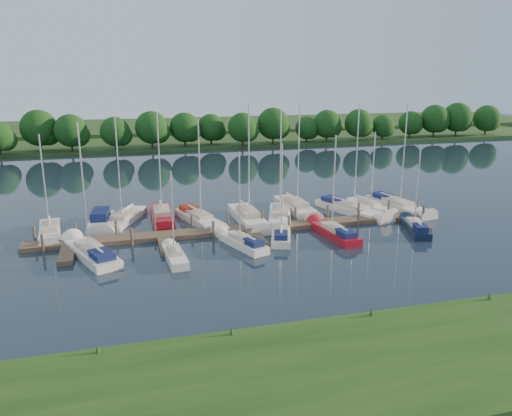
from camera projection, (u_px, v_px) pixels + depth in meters
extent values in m
plane|color=#182531|center=(273.00, 260.00, 39.94)|extent=(260.00, 260.00, 0.00)
cube|color=#1A4212|center=(367.00, 367.00, 24.97)|extent=(90.00, 10.00, 0.50)
cube|color=#4E392B|center=(248.00, 229.00, 47.34)|extent=(40.00, 2.00, 0.40)
cube|color=#4E392B|center=(67.00, 255.00, 40.49)|extent=(1.20, 4.00, 0.40)
cube|color=#4E392B|center=(166.00, 246.00, 42.51)|extent=(1.20, 4.00, 0.40)
cube|color=#4E392B|center=(257.00, 239.00, 44.54)|extent=(1.20, 4.00, 0.40)
cube|color=#4E392B|center=(339.00, 231.00, 46.57)|extent=(1.20, 4.00, 0.40)
cube|color=#4E392B|center=(415.00, 225.00, 48.60)|extent=(1.20, 4.00, 0.40)
cylinder|color=#473D33|center=(35.00, 237.00, 43.63)|extent=(0.24, 0.24, 2.00)
cylinder|color=#473D33|center=(76.00, 234.00, 44.50)|extent=(0.24, 0.24, 2.00)
cylinder|color=#473D33|center=(116.00, 231.00, 45.38)|extent=(0.24, 0.24, 2.00)
cylinder|color=#473D33|center=(155.00, 228.00, 46.25)|extent=(0.24, 0.24, 2.00)
cylinder|color=#473D33|center=(192.00, 225.00, 47.13)|extent=(0.24, 0.24, 2.00)
cylinder|color=#473D33|center=(228.00, 222.00, 48.01)|extent=(0.24, 0.24, 2.00)
cylinder|color=#473D33|center=(262.00, 220.00, 48.88)|extent=(0.24, 0.24, 2.00)
cylinder|color=#473D33|center=(295.00, 217.00, 49.76)|extent=(0.24, 0.24, 2.00)
cylinder|color=#473D33|center=(327.00, 215.00, 50.64)|extent=(0.24, 0.24, 2.00)
cylinder|color=#473D33|center=(358.00, 212.00, 51.51)|extent=(0.24, 0.24, 2.00)
cylinder|color=#473D33|center=(388.00, 210.00, 52.39)|extent=(0.24, 0.24, 2.00)
cylinder|color=#473D33|center=(417.00, 208.00, 53.26)|extent=(0.24, 0.24, 2.00)
cylinder|color=#473D33|center=(43.00, 246.00, 41.46)|extent=(0.24, 0.24, 2.00)
cylinder|color=#473D33|center=(132.00, 239.00, 43.28)|extent=(0.24, 0.24, 2.00)
cylinder|color=#473D33|center=(213.00, 232.00, 45.11)|extent=(0.24, 0.24, 2.00)
cylinder|color=#473D33|center=(289.00, 226.00, 46.94)|extent=(0.24, 0.24, 2.00)
cylinder|color=#473D33|center=(358.00, 220.00, 48.76)|extent=(0.24, 0.24, 2.00)
cylinder|color=#473D33|center=(423.00, 215.00, 50.59)|extent=(0.24, 0.24, 2.00)
cube|color=#264219|center=(173.00, 140.00, 109.72)|extent=(180.00, 30.00, 0.60)
cube|color=#315625|center=(163.00, 127.00, 132.90)|extent=(220.00, 40.00, 1.40)
sphere|color=#0F350E|center=(5.00, 134.00, 89.16)|extent=(4.73, 4.73, 4.73)
cylinder|color=#38281C|center=(41.00, 150.00, 89.17)|extent=(0.36, 0.36, 2.41)
sphere|color=#0F350E|center=(39.00, 134.00, 88.40)|extent=(5.63, 5.63, 5.63)
sphere|color=#0F350E|center=(47.00, 138.00, 89.10)|extent=(4.02, 4.02, 4.02)
cylinder|color=#38281C|center=(75.00, 148.00, 91.68)|extent=(0.36, 0.36, 2.46)
sphere|color=#0F350E|center=(73.00, 131.00, 90.90)|extent=(5.74, 5.74, 5.74)
sphere|color=#0F350E|center=(81.00, 136.00, 91.61)|extent=(4.10, 4.10, 4.10)
cylinder|color=#38281C|center=(106.00, 147.00, 93.19)|extent=(0.36, 0.36, 2.45)
sphere|color=#0F350E|center=(105.00, 131.00, 92.41)|extent=(5.71, 5.71, 5.71)
sphere|color=#0F350E|center=(112.00, 135.00, 93.12)|extent=(4.08, 4.08, 4.08)
cylinder|color=#38281C|center=(149.00, 144.00, 97.58)|extent=(0.36, 0.36, 2.15)
sphere|color=#0F350E|center=(149.00, 131.00, 96.90)|extent=(5.02, 5.02, 5.02)
sphere|color=#0F350E|center=(154.00, 134.00, 97.54)|extent=(3.59, 3.59, 3.59)
cylinder|color=#38281C|center=(177.00, 143.00, 97.76)|extent=(0.36, 0.36, 2.70)
sphere|color=#0F350E|center=(177.00, 126.00, 96.90)|extent=(6.29, 6.29, 6.29)
sphere|color=#0F350E|center=(184.00, 130.00, 97.67)|extent=(4.50, 4.50, 4.50)
cylinder|color=#38281C|center=(209.00, 142.00, 98.42)|extent=(0.36, 0.36, 2.83)
sphere|color=#0F350E|center=(208.00, 124.00, 97.52)|extent=(6.60, 6.60, 6.60)
sphere|color=#0F350E|center=(215.00, 129.00, 98.31)|extent=(4.71, 4.71, 4.71)
cylinder|color=#38281C|center=(240.00, 140.00, 101.35)|extent=(0.36, 0.36, 2.85)
sphere|color=#0F350E|center=(240.00, 123.00, 100.44)|extent=(6.64, 6.64, 6.64)
sphere|color=#0F350E|center=(246.00, 127.00, 101.24)|extent=(4.74, 4.74, 4.74)
cylinder|color=#38281C|center=(274.00, 140.00, 102.54)|extent=(0.36, 0.36, 2.50)
sphere|color=#0F350E|center=(274.00, 125.00, 101.74)|extent=(5.84, 5.84, 5.84)
sphere|color=#0F350E|center=(280.00, 129.00, 102.46)|extent=(4.17, 4.17, 4.17)
cylinder|color=#38281C|center=(308.00, 140.00, 103.68)|extent=(0.36, 0.36, 2.21)
sphere|color=#0F350E|center=(308.00, 127.00, 102.97)|extent=(5.16, 5.16, 5.16)
sphere|color=#0F350E|center=(313.00, 130.00, 103.63)|extent=(3.69, 3.69, 3.69)
cylinder|color=#38281C|center=(325.00, 139.00, 105.30)|extent=(0.36, 0.36, 2.33)
sphere|color=#0F350E|center=(325.00, 125.00, 104.56)|extent=(5.45, 5.45, 5.45)
sphere|color=#0F350E|center=(330.00, 128.00, 105.24)|extent=(3.89, 3.89, 3.89)
cylinder|color=#38281C|center=(353.00, 136.00, 108.15)|extent=(0.36, 0.36, 2.81)
sphere|color=#0F350E|center=(354.00, 120.00, 107.25)|extent=(6.55, 6.55, 6.55)
sphere|color=#0F350E|center=(360.00, 124.00, 108.04)|extent=(4.68, 4.68, 4.68)
cylinder|color=#38281C|center=(389.00, 138.00, 107.15)|extent=(0.36, 0.36, 2.00)
sphere|color=#0F350E|center=(390.00, 127.00, 106.51)|extent=(4.67, 4.67, 4.67)
sphere|color=#0F350E|center=(393.00, 130.00, 107.13)|extent=(3.34, 3.34, 3.34)
cylinder|color=#38281C|center=(408.00, 136.00, 110.52)|extent=(0.36, 0.36, 2.21)
sphere|color=#0F350E|center=(409.00, 124.00, 109.82)|extent=(5.16, 5.16, 5.16)
sphere|color=#0F350E|center=(413.00, 127.00, 110.48)|extent=(3.68, 3.68, 3.68)
cylinder|color=#38281C|center=(432.00, 135.00, 112.16)|extent=(0.36, 0.36, 2.14)
sphere|color=#0F350E|center=(433.00, 123.00, 111.48)|extent=(5.00, 5.00, 5.00)
sphere|color=#0F350E|center=(436.00, 126.00, 112.12)|extent=(3.57, 3.57, 3.57)
cylinder|color=#38281C|center=(464.00, 134.00, 111.87)|extent=(0.36, 0.36, 2.64)
sphere|color=#0F350E|center=(465.00, 120.00, 111.02)|extent=(6.17, 6.17, 6.17)
sphere|color=#0F350E|center=(469.00, 123.00, 111.78)|extent=(4.41, 4.41, 4.41)
cylinder|color=#38281C|center=(489.00, 133.00, 114.49)|extent=(0.36, 0.36, 2.48)
sphere|color=#0F350E|center=(491.00, 120.00, 113.70)|extent=(5.78, 5.78, 5.78)
sphere|color=#0F350E|center=(494.00, 123.00, 114.42)|extent=(4.13, 4.13, 4.13)
cube|color=white|center=(50.00, 233.00, 46.27)|extent=(2.47, 6.60, 1.06)
cone|color=white|center=(50.00, 244.00, 43.37)|extent=(1.14, 2.34, 0.90)
cube|color=#C9B19B|center=(49.00, 227.00, 45.80)|extent=(1.65, 3.03, 0.48)
cylinder|color=silver|center=(44.00, 183.00, 44.42)|extent=(0.12, 0.12, 8.70)
cylinder|color=silver|center=(49.00, 220.00, 46.57)|extent=(0.41, 2.89, 0.10)
cylinder|color=white|center=(49.00, 220.00, 46.57)|extent=(0.47, 2.58, 0.20)
cube|color=white|center=(101.00, 223.00, 49.33)|extent=(2.54, 5.99, 1.06)
cone|color=white|center=(97.00, 232.00, 46.56)|extent=(1.14, 1.84, 0.96)
cube|color=#161F4F|center=(100.00, 215.00, 49.11)|extent=(1.88, 3.34, 0.96)
cube|color=white|center=(125.00, 220.00, 50.42)|extent=(4.73, 7.55, 1.06)
cone|color=white|center=(110.00, 231.00, 46.91)|extent=(1.94, 2.76, 1.03)
cube|color=#C9B19B|center=(123.00, 214.00, 49.89)|extent=(2.70, 3.64, 0.48)
cylinder|color=silver|center=(118.00, 168.00, 48.29)|extent=(0.12, 0.12, 9.89)
cylinder|color=silver|center=(127.00, 208.00, 50.85)|extent=(1.37, 3.08, 0.10)
cylinder|color=white|center=(127.00, 208.00, 50.85)|extent=(1.32, 2.78, 0.20)
cube|color=#A70F1D|center=(162.00, 217.00, 51.33)|extent=(2.26, 7.53, 1.22)
cone|color=#A70F1D|center=(164.00, 228.00, 47.83)|extent=(1.11, 2.64, 1.05)
cube|color=#C9B19B|center=(162.00, 211.00, 50.77)|extent=(1.65, 3.40, 0.56)
cylinder|color=silver|center=(159.00, 164.00, 49.15)|extent=(0.12, 0.12, 10.10)
cylinder|color=silver|center=(161.00, 204.00, 51.71)|extent=(0.17, 3.37, 0.10)
cylinder|color=white|center=(161.00, 204.00, 51.71)|extent=(0.27, 3.00, 0.20)
cube|color=white|center=(198.00, 220.00, 50.23)|extent=(4.00, 7.42, 1.09)
cone|color=white|center=(214.00, 229.00, 47.32)|extent=(1.69, 2.68, 1.00)
cube|color=#C9B19B|center=(199.00, 215.00, 49.76)|extent=(2.37, 3.51, 0.49)
cube|color=maroon|center=(189.00, 208.00, 51.66)|extent=(1.97, 2.46, 0.54)
cylinder|color=silver|center=(200.00, 169.00, 48.25)|extent=(0.12, 0.12, 9.64)
cylinder|color=silver|center=(195.00, 208.00, 50.53)|extent=(1.03, 3.10, 0.10)
cylinder|color=white|center=(195.00, 208.00, 50.53)|extent=(1.03, 2.79, 0.20)
cube|color=white|center=(247.00, 219.00, 50.82)|extent=(2.34, 8.08, 1.25)
cone|color=white|center=(258.00, 230.00, 47.08)|extent=(1.16, 2.83, 1.13)
cube|color=#C9B19B|center=(248.00, 212.00, 50.23)|extent=(1.73, 3.64, 0.57)
cylinder|color=silver|center=(249.00, 161.00, 48.49)|extent=(0.12, 0.12, 10.87)
cylinder|color=silver|center=(245.00, 205.00, 51.24)|extent=(0.14, 3.63, 0.10)
cylinder|color=white|center=(245.00, 205.00, 51.24)|extent=(0.23, 3.22, 0.20)
cube|color=white|center=(280.00, 218.00, 51.21)|extent=(4.41, 7.92, 1.21)
cone|color=white|center=(280.00, 229.00, 47.53)|extent=(1.85, 2.87, 1.07)
cube|color=#C9B19B|center=(280.00, 211.00, 50.64)|extent=(2.60, 3.76, 0.55)
cylinder|color=silver|center=(280.00, 163.00, 48.97)|extent=(0.12, 0.12, 10.31)
cylinder|color=silver|center=(280.00, 204.00, 51.63)|extent=(1.17, 3.30, 0.10)
cylinder|color=white|center=(280.00, 204.00, 51.63)|extent=(1.14, 2.96, 0.20)
cube|color=white|center=(295.00, 209.00, 54.65)|extent=(2.51, 8.09, 1.20)
cone|color=white|center=(309.00, 218.00, 50.95)|extent=(1.21, 2.84, 1.12)
cube|color=#C9B19B|center=(296.00, 203.00, 54.07)|extent=(1.80, 3.66, 0.55)
cylinder|color=silver|center=(299.00, 155.00, 52.33)|extent=(0.12, 0.12, 10.83)
cylinder|color=silver|center=(292.00, 196.00, 55.07)|extent=(0.22, 3.61, 0.10)
cylinder|color=white|center=(292.00, 196.00, 55.07)|extent=(0.30, 3.21, 0.20)
cube|color=white|center=(348.00, 210.00, 53.90)|extent=(4.95, 8.47, 1.03)
cone|color=white|center=(377.00, 219.00, 50.68)|extent=(2.06, 3.08, 1.14)
cube|color=#C9B19B|center=(351.00, 205.00, 53.41)|extent=(2.87, 4.04, 0.47)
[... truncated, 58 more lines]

